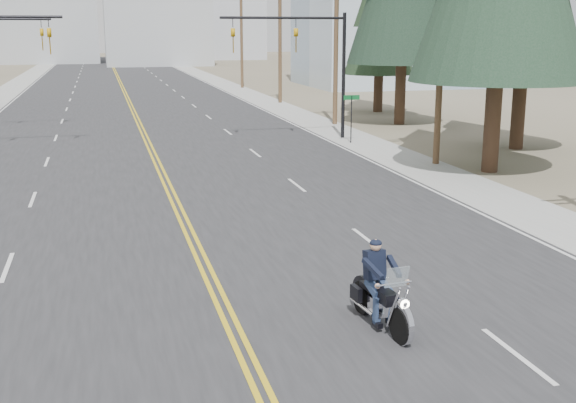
{
  "coord_description": "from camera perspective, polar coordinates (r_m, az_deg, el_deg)",
  "views": [
    {
      "loc": [
        -2.39,
        -7.15,
        6.04
      ],
      "look_at": [
        2.29,
        10.92,
        1.6
      ],
      "focal_mm": 45.0,
      "sensor_mm": 36.0,
      "label": 1
    }
  ],
  "objects": [
    {
      "name": "conifer_far",
      "position": [
        55.46,
        7.34,
        15.42
      ],
      "size": [
        5.29,
        5.29,
        14.16
      ],
      "rotation": [
        0.0,
        0.0,
        -0.29
      ],
      "color": "#382619",
      "rests_on": "ground"
    },
    {
      "name": "haze_bldg_c",
      "position": [
        124.62,
        5.55,
        14.67
      ],
      "size": [
        16.0,
        12.0,
        18.0
      ],
      "primitive_type": "cube",
      "color": "#B7BCC6",
      "rests_on": "ground"
    },
    {
      "name": "sidewalk_left",
      "position": [
        77.92,
        -21.41,
        8.02
      ],
      "size": [
        3.0,
        200.0,
        0.01
      ],
      "primitive_type": "cube",
      "color": "#A5A5A0",
      "rests_on": "ground"
    },
    {
      "name": "motorcyclist",
      "position": [
        15.04,
        7.41,
        -6.66
      ],
      "size": [
        1.25,
        2.44,
        1.83
      ],
      "primitive_type": null,
      "rotation": [
        0.0,
        0.0,
        3.25
      ],
      "color": "black",
      "rests_on": "ground"
    },
    {
      "name": "traffic_mast_right",
      "position": [
        40.78,
        1.7,
        11.82
      ],
      "size": [
        7.1,
        0.26,
        7.0
      ],
      "color": "black",
      "rests_on": "ground"
    },
    {
      "name": "haze_bldg_b",
      "position": [
        132.56,
        -10.32,
        13.58
      ],
      "size": [
        18.0,
        14.0,
        14.0
      ],
      "primitive_type": "cube",
      "color": "#ADB2B7",
      "rests_on": "ground"
    },
    {
      "name": "utility_pole_e",
      "position": [
        78.58,
        -3.7,
        13.12
      ],
      "size": [
        2.2,
        0.3,
        11.0
      ],
      "color": "brown",
      "rests_on": "ground"
    },
    {
      "name": "utility_pole_b",
      "position": [
        33.63,
        12.07,
        12.99
      ],
      "size": [
        2.2,
        0.3,
        11.5
      ],
      "color": "brown",
      "rests_on": "ground"
    },
    {
      "name": "utility_pole_c",
      "position": [
        47.55,
        3.82,
        12.97
      ],
      "size": [
        2.2,
        0.3,
        11.0
      ],
      "color": "brown",
      "rests_on": "ground"
    },
    {
      "name": "street_sign",
      "position": [
        39.65,
        5.03,
        7.19
      ],
      "size": [
        0.9,
        0.06,
        2.62
      ],
      "color": "black",
      "rests_on": "ground"
    },
    {
      "name": "utility_pole_d",
      "position": [
        61.97,
        -0.64,
        13.32
      ],
      "size": [
        2.2,
        0.3,
        11.5
      ],
      "color": "brown",
      "rests_on": "ground"
    },
    {
      "name": "road",
      "position": [
        77.42,
        -12.86,
        8.57
      ],
      "size": [
        20.0,
        200.0,
        0.01
      ],
      "primitive_type": "cube",
      "color": "#303033",
      "rests_on": "ground"
    },
    {
      "name": "haze_bldg_e",
      "position": [
        159.52,
        -4.77,
        13.31
      ],
      "size": [
        14.0,
        14.0,
        12.0
      ],
      "primitive_type": "cube",
      "color": "#B7BCC6",
      "rests_on": "ground"
    },
    {
      "name": "sidewalk_right",
      "position": [
        78.62,
        -4.36,
        8.93
      ],
      "size": [
        3.0,
        200.0,
        0.01
      ],
      "primitive_type": "cube",
      "color": "#A5A5A0",
      "rests_on": "ground"
    }
  ]
}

